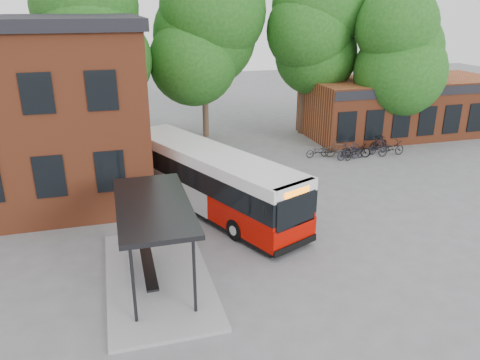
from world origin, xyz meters
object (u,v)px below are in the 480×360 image
object	(u,v)px
bicycle_2	(355,153)
bicycle_6	(391,148)
bicycle_7	(379,143)
bicycle_4	(356,150)
bus_shelter	(156,242)
bicycle_5	(379,146)
bicycle_1	(339,149)
city_bus	(209,180)
bicycle_0	(318,151)
bicycle_3	(349,152)

from	to	relation	value
bicycle_2	bicycle_6	distance (m)	2.56
bicycle_7	bicycle_4	bearing A→B (deg)	100.54
bus_shelter	bicycle_4	world-z (taller)	bus_shelter
bicycle_4	bicycle_5	world-z (taller)	bicycle_5
bus_shelter	bicycle_7	xyz separation A→B (m)	(15.73, 11.63, -0.99)
bus_shelter	bicycle_1	bearing A→B (deg)	40.96
city_bus	bicycle_0	bearing A→B (deg)	11.89
city_bus	bicycle_6	bearing A→B (deg)	-2.87
bicycle_2	bicycle_5	size ratio (longest dim) A/B	0.96
bicycle_0	bicycle_5	xyz separation A→B (m)	(4.07, -0.38, 0.10)
bicycle_1	bicycle_5	size ratio (longest dim) A/B	1.07
bicycle_0	bicycle_4	world-z (taller)	bicycle_4
bicycle_2	bicycle_4	bearing A→B (deg)	-57.28
bicycle_3	bicycle_7	size ratio (longest dim) A/B	1.14
bicycle_0	bicycle_6	bearing A→B (deg)	-103.54
city_bus	bicycle_1	world-z (taller)	city_bus
bicycle_3	bicycle_5	bearing A→B (deg)	-84.82
bicycle_6	bicycle_0	bearing A→B (deg)	72.98
bicycle_3	bicycle_7	bearing A→B (deg)	-73.22
city_bus	bicycle_2	world-z (taller)	city_bus
bus_shelter	bicycle_3	size ratio (longest dim) A/B	4.04
bicycle_1	bicycle_4	world-z (taller)	bicycle_1
city_bus	bicycle_4	bearing A→B (deg)	2.59
city_bus	bicycle_6	world-z (taller)	city_bus
bicycle_3	bicycle_5	distance (m)	2.50
bicycle_4	bicycle_5	xyz separation A→B (m)	(1.77, 0.30, 0.02)
bicycle_3	bicycle_6	distance (m)	2.95
bicycle_3	bicycle_4	bearing A→B (deg)	-73.23
bicycle_5	bicycle_3	bearing A→B (deg)	89.16
city_bus	bicycle_6	xyz separation A→B (m)	(12.76, 4.86, -0.93)
bicycle_2	bicycle_7	size ratio (longest dim) A/B	1.04
bicycle_3	bicycle_4	size ratio (longest dim) A/B	0.95
bicycle_0	bicycle_7	world-z (taller)	bicycle_7
bicycle_1	bicycle_5	distance (m)	2.81
bicycle_7	city_bus	bearing A→B (deg)	100.99
bus_shelter	bicycle_6	world-z (taller)	bus_shelter
bicycle_5	bicycle_2	bearing A→B (deg)	91.61
bicycle_3	bicycle_5	xyz separation A→B (m)	(2.42, 0.61, -0.03)
bus_shelter	bicycle_7	bearing A→B (deg)	36.48
city_bus	bicycle_0	distance (m)	10.09
bicycle_3	bicycle_4	xyz separation A→B (m)	(0.65, 0.31, -0.04)
bus_shelter	bicycle_4	bearing A→B (deg)	38.04
bicycle_1	city_bus	bearing A→B (deg)	144.20
bicycle_0	bicycle_3	bearing A→B (deg)	-122.46
bicycle_6	bicycle_4	bearing A→B (deg)	77.43
city_bus	bicycle_0	world-z (taller)	city_bus
bicycle_1	bicycle_3	world-z (taller)	bicycle_1
bicycle_1	bicycle_4	xyz separation A→B (m)	(1.03, -0.26, -0.05)
bicycle_4	bicycle_6	size ratio (longest dim) A/B	0.97
bicycle_4	bicycle_7	bearing A→B (deg)	-46.77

